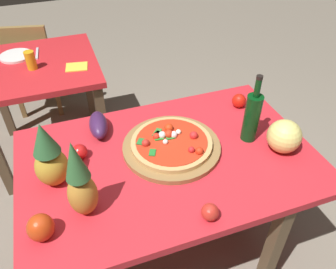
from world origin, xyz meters
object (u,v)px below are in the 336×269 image
Objects in this scene: display_table at (169,171)px; dinner_plate at (16,56)px; pizza_board at (172,147)px; pizza at (172,142)px; tomato_by_bottle at (239,101)px; dining_chair at (32,64)px; pineapple_right at (49,158)px; background_table at (40,81)px; tomato_near_board at (80,152)px; drinking_glass_juice at (31,60)px; melon at (284,136)px; knife_utensil at (37,53)px; bell_pepper at (41,228)px; wine_bottle at (252,117)px; eggplant at (98,125)px; napkin_folded at (77,67)px; pineapple_left at (80,183)px; tomato_beside_pepper at (210,212)px.

dinner_plate is at bearing 116.68° from display_table.
pizza_board is at bearing 56.84° from display_table.
pizza is 0.51m from tomato_by_bottle.
dining_chair is 1.88m from pizza_board.
background_table is at bearing 91.92° from pineapple_right.
drinking_glass_juice is (-0.17, 0.96, 0.02)m from tomato_near_board.
melon is 1.78m from knife_utensil.
pizza_board is at bearing -113.10° from pizza.
tomato_by_bottle is at bearing 7.77° from tomato_near_board.
pizza is (0.58, -1.11, 0.17)m from background_table.
pizza is 0.67m from bell_pepper.
drinking_glass_juice is at bearing 141.61° from tomato_by_bottle.
dining_chair is 1.92m from tomato_by_bottle.
pizza_board is at bearing 123.06° from dining_chair.
wine_bottle is 2.92× the size of drinking_glass_juice.
eggplant is 0.73m from napkin_folded.
tomato_by_bottle is at bearing 92.71° from melon.
pineapple_right is 0.20m from tomato_near_board.
display_table is 1.90m from dining_chair.
display_table is 19.19× the size of tomato_near_board.
pineapple_right is 0.37m from eggplant.
knife_utensil is (0.02, 0.15, 0.14)m from background_table.
eggplant is 2.60× the size of tomato_by_bottle.
dinner_plate is at bearing 93.17° from bell_pepper.
pizza is at bearing -61.21° from dinner_plate.
background_table is 1.05m from tomato_near_board.
melon reaches higher than tomato_by_bottle.
dining_chair is (-0.61, 1.79, -0.21)m from display_table.
drinking_glass_juice is (-0.97, 1.10, -0.07)m from wine_bottle.
background_table is 2.28× the size of pineapple_left.
drinking_glass_juice is at bearing -95.44° from knife_utensil.
eggplant is (-0.30, 0.24, 0.00)m from pizza.
wine_bottle is 1.25m from napkin_folded.
tomato_by_bottle reaches higher than dining_chair.
wine_bottle is 0.17m from melon.
drinking_glass_juice reaches higher than eggplant.
tomato_near_board reaches higher than dinner_plate.
pineapple_right is 0.28m from bell_pepper.
pizza_board is 6.73× the size of tomato_beside_pepper.
pizza is 2.74× the size of napkin_folded.
pineapple_right is at bearing -176.79° from pizza.
wine_bottle is at bearing -8.41° from pizza.
wine_bottle is 2.49× the size of napkin_folded.
wine_bottle reaches higher than tomato_by_bottle.
background_table is at bearing 98.82° from tomato_near_board.
pizza is 2.41× the size of melon.
tomato_by_bottle is 0.55× the size of napkin_folded.
dining_chair is 4.72× the size of knife_utensil.
drinking_glass_juice reaches higher than background_table.
wine_bottle is 0.75m from eggplant.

